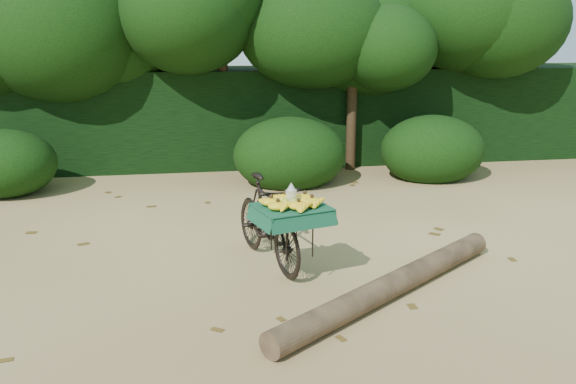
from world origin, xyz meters
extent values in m
plane|color=tan|center=(0.00, 0.00, 0.00)|extent=(80.00, 80.00, 0.00)
imported|color=black|center=(0.68, 0.78, 0.48)|extent=(0.88, 1.67, 0.97)
cube|color=black|center=(0.84, 0.21, 0.79)|extent=(0.45, 0.51, 0.02)
cube|color=#155232|center=(0.84, 0.21, 0.81)|extent=(0.83, 0.75, 0.01)
ellipsoid|color=olive|center=(0.91, 0.22, 0.86)|extent=(0.09, 0.07, 0.10)
ellipsoid|color=olive|center=(0.83, 0.26, 0.86)|extent=(0.09, 0.07, 0.10)
ellipsoid|color=olive|center=(0.78, 0.19, 0.86)|extent=(0.09, 0.07, 0.10)
ellipsoid|color=olive|center=(0.86, 0.15, 0.86)|extent=(0.09, 0.07, 0.10)
cylinder|color=#EAE5C6|center=(0.84, 0.22, 0.90)|extent=(0.11, 0.11, 0.15)
cylinder|color=brown|center=(1.76, -0.28, 0.12)|extent=(2.83, 2.18, 0.24)
cube|color=black|center=(0.00, 6.30, 0.90)|extent=(26.00, 1.80, 1.80)
camera|label=1|loc=(-0.12, -5.51, 2.50)|focal=38.00mm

